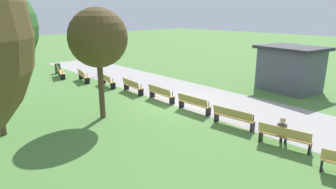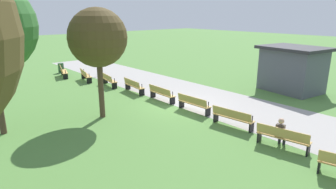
# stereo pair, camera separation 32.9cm
# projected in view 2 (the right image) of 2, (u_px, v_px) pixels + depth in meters

# --- Properties ---
(ground_plane) EXTENTS (120.00, 120.00, 0.00)m
(ground_plane) POSITION_uv_depth(u_px,v_px,m) (178.00, 106.00, 16.50)
(ground_plane) COLOR #54843D
(path_paving) EXTENTS (38.52, 4.86, 0.01)m
(path_paving) POSITION_uv_depth(u_px,v_px,m) (205.00, 98.00, 17.95)
(path_paving) COLOR #A39E99
(path_paving) RESTS_ON ground
(bench_0) EXTENTS (2.05, 1.04, 0.89)m
(bench_0) POSITION_uv_depth(u_px,v_px,m) (63.00, 71.00, 23.74)
(bench_0) COLOR tan
(bench_0) RESTS_ON ground
(bench_1) EXTENTS (2.05, 0.92, 0.89)m
(bench_1) POSITION_uv_depth(u_px,v_px,m) (85.00, 75.00, 22.32)
(bench_1) COLOR tan
(bench_1) RESTS_ON ground
(bench_2) EXTENTS (2.05, 0.80, 0.89)m
(bench_2) POSITION_uv_depth(u_px,v_px,m) (108.00, 80.00, 20.76)
(bench_2) COLOR tan
(bench_2) RESTS_ON ground
(bench_3) EXTENTS (2.03, 0.67, 0.89)m
(bench_3) POSITION_uv_depth(u_px,v_px,m) (133.00, 86.00, 19.08)
(bench_3) COLOR tan
(bench_3) RESTS_ON ground
(bench_4) EXTENTS (2.01, 0.54, 0.89)m
(bench_4) POSITION_uv_depth(u_px,v_px,m) (161.00, 93.00, 17.27)
(bench_4) COLOR tan
(bench_4) RESTS_ON ground
(bench_5) EXTENTS (2.01, 0.54, 0.89)m
(bench_5) POSITION_uv_depth(u_px,v_px,m) (193.00, 103.00, 15.34)
(bench_5) COLOR tan
(bench_5) RESTS_ON ground
(bench_6) EXTENTS (2.03, 0.67, 0.89)m
(bench_6) POSITION_uv_depth(u_px,v_px,m) (232.00, 117.00, 13.31)
(bench_6) COLOR tan
(bench_6) RESTS_ON ground
(bench_7) EXTENTS (2.05, 0.80, 0.89)m
(bench_7) POSITION_uv_depth(u_px,v_px,m) (283.00, 137.00, 11.18)
(bench_7) COLOR tan
(bench_7) RESTS_ON ground
(person_seated) EXTENTS (0.39, 0.56, 1.20)m
(person_seated) POSITION_uv_depth(u_px,v_px,m) (281.00, 131.00, 11.33)
(person_seated) COLOR #4C4238
(person_seated) RESTS_ON ground
(tree_0) EXTENTS (2.81, 2.81, 5.38)m
(tree_0) POSITION_uv_depth(u_px,v_px,m) (98.00, 38.00, 13.68)
(tree_0) COLOR #4C3828
(tree_0) RESTS_ON ground
(lamp_post) EXTENTS (0.32, 0.32, 3.54)m
(lamp_post) POSITION_uv_depth(u_px,v_px,m) (101.00, 45.00, 24.04)
(lamp_post) COLOR black
(lamp_post) RESTS_ON ground
(trash_bin) EXTENTS (0.49, 0.49, 0.85)m
(trash_bin) POSITION_uv_depth(u_px,v_px,m) (61.00, 68.00, 25.43)
(trash_bin) COLOR #2D512D
(trash_bin) RESTS_ON ground
(kiosk) EXTENTS (4.43, 3.67, 2.98)m
(kiosk) POSITION_uv_depth(u_px,v_px,m) (292.00, 69.00, 19.25)
(kiosk) COLOR #4C515B
(kiosk) RESTS_ON ground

